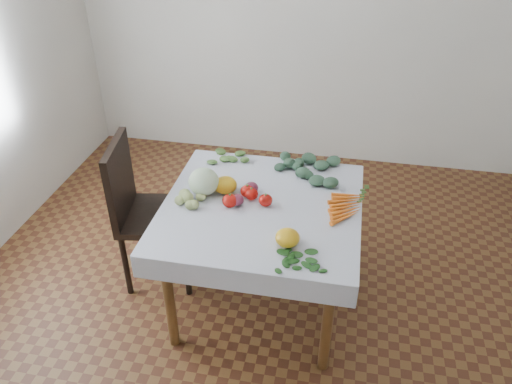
% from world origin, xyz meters
% --- Properties ---
extents(ground, '(4.00, 4.00, 0.00)m').
position_xyz_m(ground, '(0.00, 0.00, 0.00)').
color(ground, brown).
extents(back_wall, '(4.00, 0.04, 2.70)m').
position_xyz_m(back_wall, '(0.00, 2.00, 1.35)').
color(back_wall, silver).
rests_on(back_wall, ground).
extents(table, '(1.00, 1.00, 0.75)m').
position_xyz_m(table, '(0.00, 0.00, 0.65)').
color(table, brown).
rests_on(table, ground).
extents(tablecloth, '(1.12, 1.12, 0.01)m').
position_xyz_m(tablecloth, '(0.00, 0.00, 0.75)').
color(tablecloth, silver).
rests_on(tablecloth, table).
extents(chair, '(0.53, 0.53, 1.01)m').
position_xyz_m(chair, '(-0.80, 0.11, 0.58)').
color(chair, black).
rests_on(chair, ground).
extents(cabbage, '(0.19, 0.19, 0.16)m').
position_xyz_m(cabbage, '(-0.35, 0.05, 0.84)').
color(cabbage, silver).
rests_on(cabbage, tablecloth).
extents(tomato_a, '(0.09, 0.09, 0.08)m').
position_xyz_m(tomato_a, '(-0.17, -0.05, 0.79)').
color(tomato_a, '#BA120C').
rests_on(tomato_a, tablecloth).
extents(tomato_b, '(0.11, 0.11, 0.07)m').
position_xyz_m(tomato_b, '(-0.10, 0.07, 0.79)').
color(tomato_b, '#BA120C').
rests_on(tomato_b, tablecloth).
extents(tomato_c, '(0.08, 0.08, 0.07)m').
position_xyz_m(tomato_c, '(0.02, 0.00, 0.79)').
color(tomato_c, '#BA120C').
rests_on(tomato_c, tablecloth).
extents(tomato_d, '(0.10, 0.10, 0.07)m').
position_xyz_m(tomato_d, '(-0.07, 0.05, 0.79)').
color(tomato_d, '#BA120C').
rests_on(tomato_d, tablecloth).
extents(heirloom_back, '(0.18, 0.18, 0.10)m').
position_xyz_m(heirloom_back, '(-0.24, 0.09, 0.80)').
color(heirloom_back, gold).
rests_on(heirloom_back, tablecloth).
extents(heirloom_front, '(0.17, 0.17, 0.09)m').
position_xyz_m(heirloom_front, '(0.19, -0.32, 0.80)').
color(heirloom_front, gold).
rests_on(heirloom_front, tablecloth).
extents(onion_a, '(0.08, 0.08, 0.07)m').
position_xyz_m(onion_a, '(-0.08, 0.11, 0.79)').
color(onion_a, '#53172E').
rests_on(onion_a, tablecloth).
extents(onion_b, '(0.08, 0.08, 0.07)m').
position_xyz_m(onion_b, '(-0.14, -0.02, 0.79)').
color(onion_b, '#53172E').
rests_on(onion_b, tablecloth).
extents(tomatillo_cluster, '(0.17, 0.12, 0.05)m').
position_xyz_m(tomatillo_cluster, '(-0.41, -0.07, 0.78)').
color(tomatillo_cluster, '#A8C371').
rests_on(tomatillo_cluster, tablecloth).
extents(carrot_bunch, '(0.21, 0.34, 0.03)m').
position_xyz_m(carrot_bunch, '(0.48, 0.06, 0.77)').
color(carrot_bunch, '#DB4C18').
rests_on(carrot_bunch, tablecloth).
extents(kale_bunch, '(0.34, 0.34, 0.05)m').
position_xyz_m(kale_bunch, '(0.22, 0.40, 0.78)').
color(kale_bunch, '#375A41').
rests_on(kale_bunch, tablecloth).
extents(basil_bunch, '(0.25, 0.20, 0.01)m').
position_xyz_m(basil_bunch, '(0.28, -0.45, 0.76)').
color(basil_bunch, '#164919').
rests_on(basil_bunch, tablecloth).
extents(dill_bunch, '(0.24, 0.20, 0.03)m').
position_xyz_m(dill_bunch, '(-0.30, 0.47, 0.77)').
color(dill_bunch, '#497234').
rests_on(dill_bunch, tablecloth).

